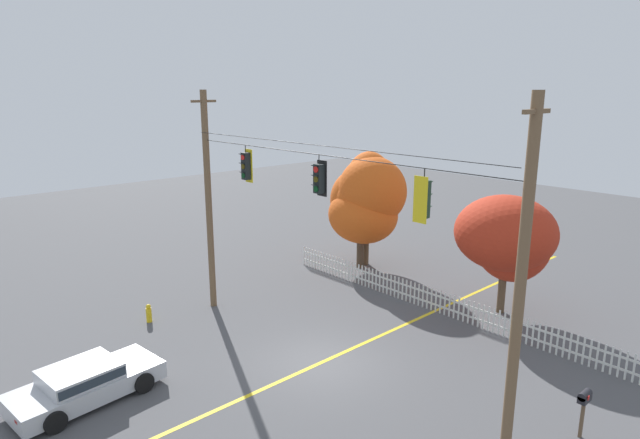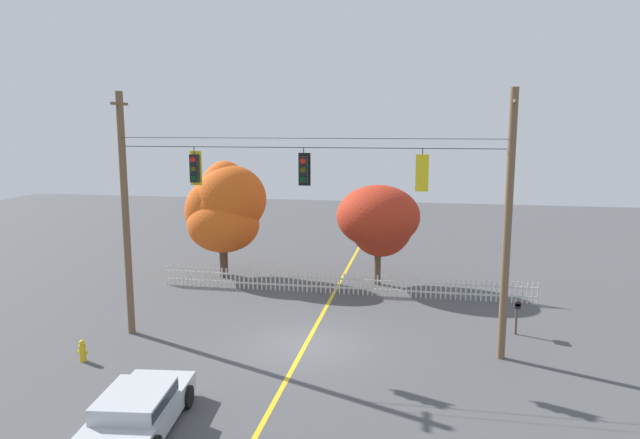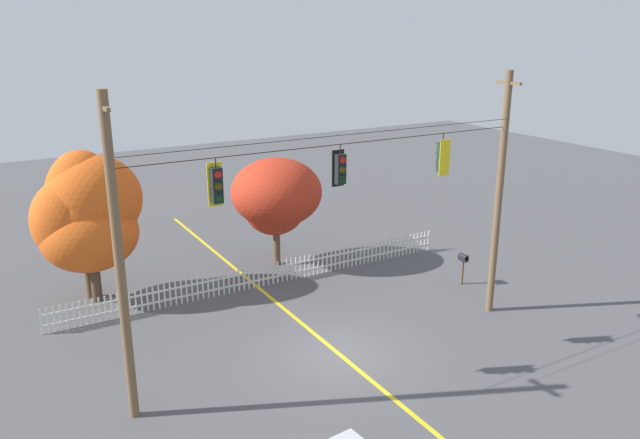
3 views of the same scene
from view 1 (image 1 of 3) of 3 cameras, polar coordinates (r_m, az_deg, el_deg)
The scene contains 13 objects.
ground at distance 19.10m, azimuth -0.00°, elevation -15.01°, with size 80.00×80.00×0.00m, color #4C4C4F.
lane_centerline_stripe at distance 19.10m, azimuth -0.00°, elevation -15.00°, with size 0.16×36.00×0.01m, color gold.
signal_support_span at distance 17.35m, azimuth -0.00°, elevation -1.36°, with size 14.01×1.10×9.16m.
traffic_signal_eastbound_side at distance 20.15m, azimuth -7.84°, elevation 5.65°, with size 0.43×0.38×1.40m.
traffic_signal_northbound_secondary at distance 17.02m, azimuth -0.08°, elevation 4.37°, with size 0.43×0.38×1.34m.
traffic_signal_northbound_primary at distance 14.32m, azimuth 10.89°, elevation 2.14°, with size 0.43×0.38×1.43m.
white_picket_fence at distance 23.21m, azimuth 12.90°, elevation -8.62°, with size 17.80×0.06×1.00m.
autumn_maple_near_fence at distance 28.10m, azimuth 4.57°, elevation 1.74°, with size 3.99×3.41×6.08m.
autumn_maple_mid at distance 27.75m, azimuth 5.11°, elevation 2.60°, with size 3.75×3.26×5.88m.
autumn_oak_far_east at distance 23.22m, azimuth 19.31°, elevation -1.61°, with size 4.11×4.04×5.03m.
parked_car at distance 18.27m, azimuth -23.69°, elevation -15.53°, with size 2.37×4.51×1.15m.
fire_hydrant at distance 23.04m, azimuth -17.72°, elevation -9.46°, with size 0.38×0.22×0.76m.
roadside_mailbox at distance 16.63m, azimuth 26.26°, elevation -16.79°, with size 0.25×0.44×1.38m.
Camera 1 is at (12.37, -11.30, 9.16)m, focal length 30.14 mm.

